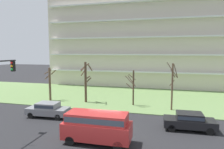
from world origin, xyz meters
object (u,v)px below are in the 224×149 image
tree_center (133,87)px  tree_right (172,85)px  sedan_black_near_left (189,121)px  tree_left (86,80)px  sedan_gray_center_right (48,109)px  tree_far_left (50,83)px  van_red_center_left (97,125)px

tree_center → tree_right: 4.94m
tree_center → tree_right: bearing=-11.4°
tree_center → sedan_black_near_left: tree_center is taller
tree_left → tree_center: bearing=-0.1°
tree_left → sedan_black_near_left: tree_left is taller
sedan_black_near_left → sedan_gray_center_right: (-14.18, -0.00, 0.00)m
tree_far_left → van_red_center_left: bearing=-45.5°
tree_far_left → tree_right: (16.58, -0.67, 0.54)m
sedan_gray_center_right → sedan_black_near_left: bearing=176.8°
tree_far_left → tree_center: tree_far_left is taller
tree_right → tree_left: bearing=175.0°
tree_left → tree_far_left: bearing=-176.6°
tree_left → sedan_black_near_left: (12.59, -6.82, -2.22)m
tree_far_left → sedan_gray_center_right: (3.73, -6.51, -1.69)m
tree_far_left → tree_right: bearing=-2.3°
tree_center → tree_far_left: bearing=-178.5°
sedan_black_near_left → van_red_center_left: size_ratio=0.85×
tree_far_left → tree_left: 5.36m
tree_left → tree_right: tree_right is taller
tree_center → sedan_black_near_left: (6.14, -6.80, -1.62)m
tree_far_left → sedan_gray_center_right: tree_far_left is taller
tree_far_left → tree_left: size_ratio=0.85×
tree_right → tree_far_left: bearing=177.7°
tree_right → van_red_center_left: size_ratio=1.10×
tree_left → tree_center: tree_left is taller
van_red_center_left → tree_far_left: bearing=133.4°
tree_center → van_red_center_left: 11.40m
tree_center → van_red_center_left: bearing=-94.8°
van_red_center_left → sedan_gray_center_right: 8.40m
tree_left → tree_center: size_ratio=1.22×
sedan_black_near_left → van_red_center_left: van_red_center_left is taller
sedan_gray_center_right → van_red_center_left: bearing=144.3°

